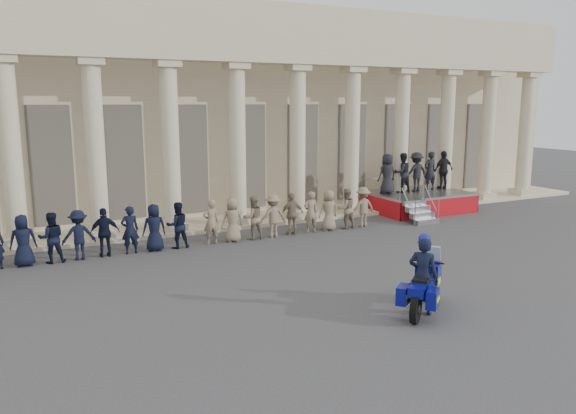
{
  "coord_description": "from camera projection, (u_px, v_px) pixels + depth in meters",
  "views": [
    {
      "loc": [
        -6.64,
        -12.11,
        4.84
      ],
      "look_at": [
        1.13,
        3.35,
        1.6
      ],
      "focal_mm": 35.0,
      "sensor_mm": 36.0,
      "label": 1
    }
  ],
  "objects": [
    {
      "name": "ground",
      "position": [
        307.0,
        293.0,
        14.46
      ],
      "size": [
        90.0,
        90.0,
        0.0
      ],
      "primitive_type": "plane",
      "color": "#3A3A3C",
      "rests_on": "ground"
    },
    {
      "name": "building",
      "position": [
        159.0,
        109.0,
        26.57
      ],
      "size": [
        40.0,
        12.5,
        9.0
      ],
      "color": "#C6B694",
      "rests_on": "ground"
    },
    {
      "name": "officer_rank",
      "position": [
        124.0,
        230.0,
        18.0
      ],
      "size": [
        19.41,
        0.59,
        1.57
      ],
      "color": "black",
      "rests_on": "ground"
    },
    {
      "name": "reviewing_stand",
      "position": [
        416.0,
        179.0,
        25.09
      ],
      "size": [
        4.3,
        4.11,
        2.64
      ],
      "color": "gray",
      "rests_on": "ground"
    },
    {
      "name": "motorcycle",
      "position": [
        423.0,
        286.0,
        13.07
      ],
      "size": [
        1.86,
        1.64,
        1.44
      ],
      "rotation": [
        0.0,
        0.0,
        0.68
      ],
      "color": "black",
      "rests_on": "ground"
    },
    {
      "name": "rider",
      "position": [
        423.0,
        274.0,
        12.9
      ],
      "size": [
        0.76,
        0.79,
        1.92
      ],
      "rotation": [
        0.0,
        0.0,
        2.25
      ],
      "color": "black",
      "rests_on": "ground"
    }
  ]
}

